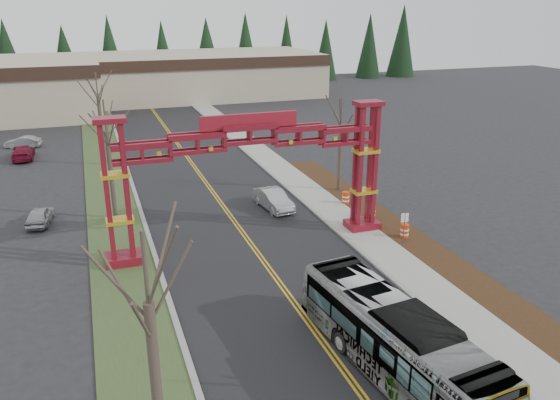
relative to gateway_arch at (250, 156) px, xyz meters
name	(u,v)px	position (x,y,z in m)	size (l,w,h in m)	color
road	(225,209)	(0.00, 7.00, -5.97)	(12.00, 110.00, 0.02)	black
lane_line_left	(224,209)	(-0.12, 7.00, -5.96)	(0.12, 100.00, 0.01)	gold
lane_line_right	(227,209)	(0.12, 7.00, -5.96)	(0.12, 100.00, 0.01)	gold
curb_right	(300,199)	(6.15, 7.00, -5.91)	(0.30, 110.00, 0.15)	gray
sidewalk_right	(317,197)	(7.60, 7.00, -5.91)	(2.60, 110.00, 0.14)	gray
landscape_strip	(460,274)	(10.20, -8.00, -5.92)	(2.60, 50.00, 0.12)	black
grass_median	(117,222)	(-8.00, 7.00, -5.94)	(4.00, 110.00, 0.08)	#344623
curb_left	(143,218)	(-6.15, 7.00, -5.91)	(0.30, 110.00, 0.15)	gray
gateway_arch	(250,156)	(0.00, 0.00, 0.00)	(18.20, 1.60, 8.90)	#600C17
retail_building_east	(203,74)	(10.00, 61.95, -2.47)	(38.00, 20.30, 7.00)	tan
conifer_treeline	(135,52)	(0.25, 74.00, 0.50)	(116.10, 5.60, 13.00)	black
transit_bus	(396,340)	(1.92, -14.49, -4.38)	(2.69, 11.49, 3.20)	#9A9CA1
silver_sedan	(273,199)	(3.51, 5.87, -5.24)	(1.57, 4.49, 1.48)	#A5A8AD
parked_car_near_a	(40,216)	(-13.09, 8.50, -5.35)	(1.48, 3.69, 1.26)	#A2A6AA
parked_car_mid_a	(23,152)	(-15.66, 27.71, -5.29)	(1.95, 4.79, 1.39)	maroon
parked_car_far_a	(23,142)	(-16.07, 32.86, -5.37)	(1.29, 3.70, 1.22)	#A3A7AA
bare_tree_median_near	(149,304)	(-8.00, -16.45, 0.39)	(3.51, 3.51, 8.73)	#382D26
bare_tree_median_mid	(106,132)	(-8.00, 7.79, 0.46)	(3.28, 3.28, 8.66)	#382D26
bare_tree_median_far	(98,97)	(-8.00, 22.76, 0.60)	(3.31, 3.31, 8.82)	#382D26
bare_tree_right_far	(341,126)	(10.00, 8.00, -0.48)	(3.37, 3.37, 7.76)	#382D26
street_sign	(404,222)	(9.30, -3.22, -4.42)	(0.49, 0.12, 2.17)	#3F3F44
barrel_south	(404,231)	(9.88, -2.43, -5.46)	(0.56, 0.56, 1.05)	red
barrel_mid	(372,213)	(9.53, 1.43, -5.50)	(0.52, 0.52, 0.97)	red
barrel_north	(346,198)	(9.08, 4.81, -5.46)	(0.57, 0.57, 1.05)	red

